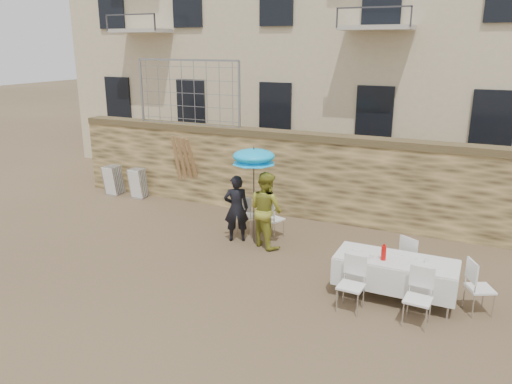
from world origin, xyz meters
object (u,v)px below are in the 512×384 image
at_px(woman_dress, 266,209).
at_px(couple_chair_left, 247,214).
at_px(umbrella, 254,159).
at_px(table_chair_back, 413,259).
at_px(soda_bottle, 384,253).
at_px(chair_stack_left, 118,178).
at_px(table_chair_front_left, 351,285).
at_px(chair_stack_right, 142,182).
at_px(table_chair_front_right, 418,298).
at_px(table_chair_side, 480,287).
at_px(man_suit, 236,208).
at_px(couple_chair_right, 273,218).
at_px(banquet_table, 396,261).

distance_m(woman_dress, couple_chair_left, 1.01).
bearing_deg(umbrella, table_chair_back, -9.06).
distance_m(soda_bottle, chair_stack_left, 9.36).
height_order(table_chair_front_left, chair_stack_left, table_chair_front_left).
bearing_deg(umbrella, chair_stack_right, 158.32).
bearing_deg(table_chair_back, couple_chair_left, 14.96).
relative_size(table_chair_back, chair_stack_right, 1.04).
bearing_deg(table_chair_front_right, table_chair_side, 47.17).
xyz_separation_m(couple_chair_left, table_chair_front_left, (3.24, -2.58, 0.00)).
bearing_deg(couple_chair_left, table_chair_back, 165.11).
relative_size(man_suit, table_chair_back, 1.64).
height_order(table_chair_front_left, table_chair_side, same).
height_order(woman_dress, couple_chair_left, woman_dress).
xyz_separation_m(couple_chair_left, table_chair_side, (5.24, -1.73, 0.00)).
bearing_deg(umbrella, man_suit, -165.96).
bearing_deg(table_chair_back, couple_chair_right, 12.13).
bearing_deg(table_chair_front_right, chair_stack_right, 158.93).
bearing_deg(couple_chair_left, banquet_table, 153.93).
height_order(banquet_table, chair_stack_right, chair_stack_right).
distance_m(couple_chair_right, chair_stack_left, 5.95).
relative_size(couple_chair_right, table_chair_back, 1.00).
relative_size(umbrella, table_chair_front_left, 2.17).
bearing_deg(couple_chair_left, chair_stack_left, -15.69).
bearing_deg(soda_bottle, couple_chair_left, 151.45).
xyz_separation_m(umbrella, table_chair_side, (4.84, -1.28, -1.49)).
height_order(table_chair_side, chair_stack_left, table_chair_side).
bearing_deg(couple_chair_right, man_suit, 56.77).
xyz_separation_m(umbrella, chair_stack_right, (-4.59, 1.82, -1.51)).
distance_m(man_suit, woman_dress, 0.75).
xyz_separation_m(man_suit, table_chair_front_left, (3.24, -2.03, -0.31)).
bearing_deg(banquet_table, table_chair_side, 4.09).
distance_m(umbrella, couple_chair_right, 1.58).
xyz_separation_m(woman_dress, chair_stack_right, (-4.94, 1.92, -0.41)).
xyz_separation_m(banquet_table, table_chair_back, (0.20, 0.80, -0.25)).
bearing_deg(woman_dress, soda_bottle, -179.68).
bearing_deg(table_chair_front_right, banquet_table, 127.49).
height_order(woman_dress, couple_chair_right, woman_dress).
relative_size(man_suit, table_chair_side, 1.64).
height_order(couple_chair_left, chair_stack_left, couple_chair_left).
relative_size(banquet_table, chair_stack_left, 2.28).
bearing_deg(chair_stack_right, table_chair_front_left, -28.03).
height_order(couple_chair_left, couple_chair_right, same).
distance_m(couple_chair_left, table_chair_front_left, 4.14).
height_order(couple_chair_left, table_chair_side, same).
distance_m(couple_chair_left, chair_stack_right, 4.41).
bearing_deg(chair_stack_right, table_chair_back, -16.29).
bearing_deg(chair_stack_right, man_suit, -24.67).
xyz_separation_m(couple_chair_right, table_chair_front_right, (3.64, -2.58, 0.00)).
xyz_separation_m(table_chair_front_left, table_chair_back, (0.80, 1.55, 0.00)).
bearing_deg(soda_bottle, chair_stack_right, 156.80).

